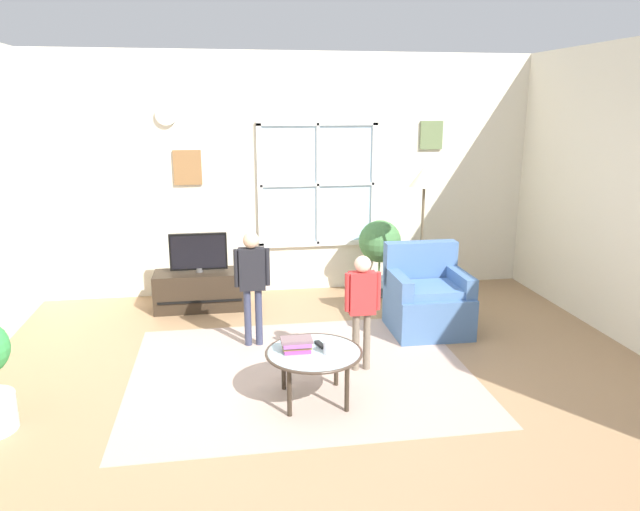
# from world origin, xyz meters

# --- Properties ---
(ground_plane) EXTENTS (6.49, 5.86, 0.02)m
(ground_plane) POSITION_xyz_m (0.00, 0.00, -0.01)
(ground_plane) COLOR #9E7A56
(back_wall) EXTENTS (5.89, 0.17, 2.85)m
(back_wall) POSITION_xyz_m (0.01, 2.69, 1.42)
(back_wall) COLOR silver
(back_wall) RESTS_ON ground_plane
(area_rug) EXTENTS (2.90, 2.34, 0.01)m
(area_rug) POSITION_xyz_m (-0.20, 0.25, 0.00)
(area_rug) COLOR tan
(area_rug) RESTS_ON ground_plane
(tv_stand) EXTENTS (1.01, 0.43, 0.43)m
(tv_stand) POSITION_xyz_m (-1.11, 2.08, 0.22)
(tv_stand) COLOR #2D2319
(tv_stand) RESTS_ON ground_plane
(television) EXTENTS (0.63, 0.08, 0.44)m
(television) POSITION_xyz_m (-1.11, 2.08, 0.66)
(television) COLOR #4C4C4C
(television) RESTS_ON tv_stand
(armchair) EXTENTS (0.76, 0.74, 0.87)m
(armchair) POSITION_xyz_m (1.20, 1.05, 0.33)
(armchair) COLOR #476B9E
(armchair) RESTS_ON ground_plane
(coffee_table) EXTENTS (0.76, 0.76, 0.41)m
(coffee_table) POSITION_xyz_m (-0.16, -0.25, 0.38)
(coffee_table) COLOR #99B2B7
(coffee_table) RESTS_ON ground_plane
(book_stack) EXTENTS (0.24, 0.19, 0.10)m
(book_stack) POSITION_xyz_m (-0.29, -0.20, 0.46)
(book_stack) COLOR #AF42A9
(book_stack) RESTS_ON coffee_table
(cup) EXTENTS (0.09, 0.09, 0.10)m
(cup) POSITION_xyz_m (-0.05, -0.30, 0.46)
(cup) COLOR white
(cup) RESTS_ON coffee_table
(remote_near_books) EXTENTS (0.08, 0.15, 0.02)m
(remote_near_books) POSITION_xyz_m (-0.09, -0.15, 0.42)
(remote_near_books) COLOR black
(remote_near_books) RESTS_ON coffee_table
(person_black_shirt) EXTENTS (0.33, 0.15, 1.11)m
(person_black_shirt) POSITION_xyz_m (-0.57, 0.93, 0.70)
(person_black_shirt) COLOR #333851
(person_black_shirt) RESTS_ON ground_plane
(person_red_shirt) EXTENTS (0.31, 0.14, 1.03)m
(person_red_shirt) POSITION_xyz_m (0.33, 0.23, 0.64)
(person_red_shirt) COLOR #726656
(person_red_shirt) RESTS_ON ground_plane
(potted_plant_by_window) EXTENTS (0.50, 0.50, 0.92)m
(potted_plant_by_window) POSITION_xyz_m (1.01, 2.24, 0.61)
(potted_plant_by_window) COLOR #4C565B
(potted_plant_by_window) RESTS_ON ground_plane
(floor_lamp) EXTENTS (0.32, 0.32, 1.63)m
(floor_lamp) POSITION_xyz_m (1.29, 1.56, 1.36)
(floor_lamp) COLOR black
(floor_lamp) RESTS_ON ground_plane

